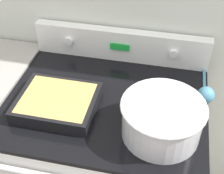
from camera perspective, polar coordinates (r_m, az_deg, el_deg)
stove_range at (r=1.64m, az=-0.83°, el=-14.48°), size 0.82×0.69×0.93m
control_panel at (r=1.48m, az=1.65°, el=7.72°), size 0.82×0.07×0.15m
mixing_bowl at (r=1.12m, az=9.15°, el=-5.57°), size 0.30×0.30×0.14m
casserole_dish at (r=1.25m, az=-9.96°, el=-2.72°), size 0.31×0.26×0.06m
ladle at (r=1.33m, az=16.76°, el=-1.10°), size 0.07×0.27×0.07m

